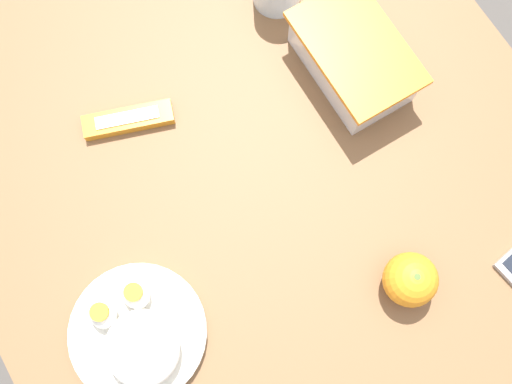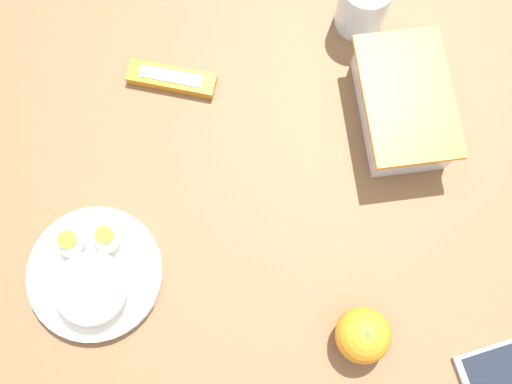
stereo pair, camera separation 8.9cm
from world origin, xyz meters
name	(u,v)px [view 2 (the right image)]	position (x,y,z in m)	size (l,w,h in m)	color
ground_plane	(266,266)	(0.00, 0.00, 0.00)	(10.00, 10.00, 0.00)	#4C4742
table	(272,221)	(0.00, 0.00, 0.63)	(1.07, 0.93, 0.74)	brown
food_container	(402,107)	(-0.12, 0.21, 0.78)	(0.21, 0.13, 0.08)	white
orange_fruit	(363,335)	(0.21, 0.10, 0.78)	(0.08, 0.08, 0.08)	orange
rice_plate	(93,276)	(0.07, -0.28, 0.76)	(0.20, 0.20, 0.07)	silver
candy_bar	(172,79)	(-0.23, -0.14, 0.75)	(0.08, 0.15, 0.02)	orange
cell_phone	(503,368)	(0.28, 0.29, 0.75)	(0.09, 0.14, 0.01)	#ADADB2
drinking_glass	(363,4)	(-0.30, 0.18, 0.79)	(0.08, 0.08, 0.10)	silver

